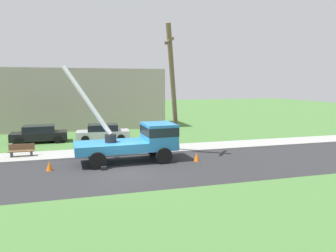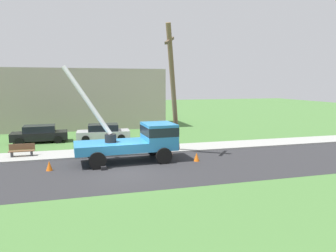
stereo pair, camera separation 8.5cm
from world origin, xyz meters
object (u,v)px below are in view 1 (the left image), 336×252
Objects in this scene: utility_truck at (139,139)px; leaning_utility_pole at (173,90)px; traffic_cone_curbside at (170,151)px; parked_sedan_silver at (103,133)px; park_bench at (22,151)px; traffic_cone_ahead at (197,157)px; traffic_cone_behind at (49,166)px; parked_sedan_black at (39,134)px.

leaning_utility_pole reaches higher than utility_truck.
leaning_utility_pole is at bearing 5.58° from traffic_cone_curbside.
leaning_utility_pole is at bearing -57.25° from parked_sedan_silver.
parked_sedan_silver reaches higher than park_bench.
parked_sedan_silver is 7.39m from park_bench.
leaning_utility_pole reaches higher than park_bench.
traffic_cone_ahead is 0.35× the size of park_bench.
traffic_cone_behind is 0.35× the size of park_bench.
traffic_cone_ahead is (0.90, -2.19, -4.17)m from leaning_utility_pole.
traffic_cone_curbside is (-1.14, 2.17, 0.00)m from traffic_cone_ahead.
parked_sedan_silver is (5.15, -0.65, 0.00)m from parked_sedan_black.
park_bench is (-5.64, -4.76, -0.25)m from parked_sedan_silver.
leaning_utility_pole is 1.94× the size of parked_sedan_black.
park_bench is at bearing 168.96° from traffic_cone_curbside.
utility_truck is 1.53× the size of parked_sedan_black.
traffic_cone_behind is 9.39m from parked_sedan_black.
traffic_cone_ahead is 0.13× the size of parked_sedan_black.
parked_sedan_silver is at bearing 122.75° from leaning_utility_pole.
parked_sedan_black is at bearing 172.82° from parked_sedan_silver.
traffic_cone_curbside is at bearing -11.04° from park_bench.
traffic_cone_ahead is 8.76m from traffic_cone_behind.
utility_truck reaches higher than park_bench.
traffic_cone_curbside is (7.62, 1.95, 0.00)m from traffic_cone_behind.
park_bench reaches higher than traffic_cone_behind.
utility_truck is 12.25× the size of traffic_cone_curbside.
utility_truck is at bearing 9.57° from traffic_cone_behind.
traffic_cone_behind is (-8.76, 0.22, 0.00)m from traffic_cone_ahead.
utility_truck is 3.81m from traffic_cone_ahead.
utility_truck is 2.79m from traffic_cone_curbside.
traffic_cone_ahead is at bearing -42.56° from parked_sedan_black.
traffic_cone_behind is at bearing -80.47° from parked_sedan_black.
traffic_cone_curbside is at bearing 24.54° from utility_truck.
park_bench is at bearing 158.14° from utility_truck.
traffic_cone_curbside is at bearing 117.71° from traffic_cone_ahead.
parked_sedan_black is 5.44m from park_bench.
traffic_cone_curbside is at bearing -58.84° from parked_sedan_silver.
traffic_cone_ahead and traffic_cone_curbside have the same top height.
parked_sedan_silver is 2.80× the size of park_bench.
leaning_utility_pole is 4.18m from traffic_cone_curbside.
traffic_cone_curbside is at bearing -174.42° from leaning_utility_pole.
park_bench is at bearing 118.00° from traffic_cone_behind.
parked_sedan_black reaches higher than park_bench.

